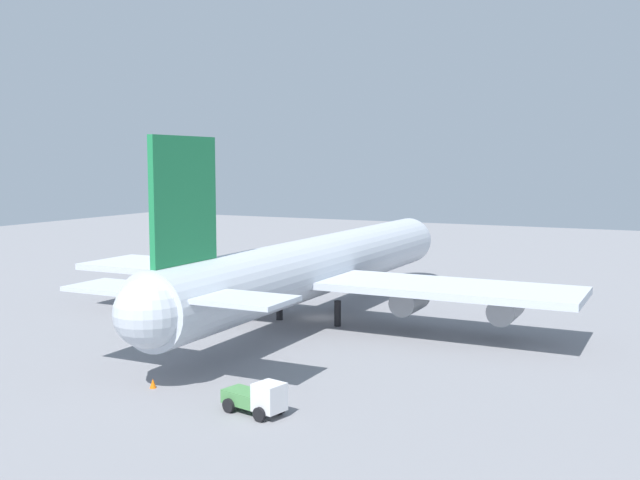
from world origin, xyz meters
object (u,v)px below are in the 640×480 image
object	(u,v)px
safety_cone_nose	(429,280)
safety_cone_tail	(153,383)
baggage_tug	(258,398)
cargo_airplane	(319,266)

from	to	relation	value
safety_cone_nose	safety_cone_tail	size ratio (longest dim) A/B	1.00
baggage_tug	safety_cone_nose	distance (m)	57.90
safety_cone_nose	safety_cone_tail	bearing A→B (deg)	176.83
cargo_airplane	safety_cone_tail	distance (m)	28.22
cargo_airplane	baggage_tug	xyz separation A→B (m)	(-29.25, -9.98, -4.48)
cargo_airplane	safety_cone_nose	distance (m)	28.88
cargo_airplane	safety_cone_nose	xyz separation A→B (m)	(28.23, -3.09, -5.26)
cargo_airplane	safety_cone_tail	size ratio (longest dim) A/B	88.12
cargo_airplane	safety_cone_nose	world-z (taller)	cargo_airplane
cargo_airplane	safety_cone_nose	bearing A→B (deg)	-6.24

